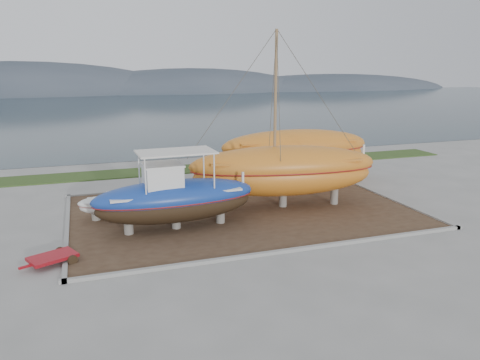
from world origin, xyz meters
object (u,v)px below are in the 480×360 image
object	(u,v)px
white_dinghy	(119,207)
orange_bare_hull	(295,156)
orange_sailboat	(285,122)
red_trailer	(53,260)
blue_caique	(175,190)

from	to	relation	value
white_dinghy	orange_bare_hull	xyz separation A→B (m)	(12.30, 4.79, 1.09)
orange_sailboat	red_trailer	world-z (taller)	orange_sailboat
white_dinghy	orange_sailboat	distance (m)	9.90
blue_caique	orange_sailboat	world-z (taller)	orange_sailboat
blue_caique	orange_bare_hull	distance (m)	12.17
blue_caique	orange_bare_hull	bearing A→B (deg)	34.15
white_dinghy	orange_sailboat	size ratio (longest dim) A/B	0.39
orange_sailboat	white_dinghy	bearing A→B (deg)	-175.52
blue_caique	red_trailer	xyz separation A→B (m)	(-5.56, -2.52, -1.78)
orange_bare_hull	orange_sailboat	bearing A→B (deg)	-116.56
orange_sailboat	red_trailer	size ratio (longest dim) A/B	3.95
white_dinghy	orange_bare_hull	size ratio (longest dim) A/B	0.40
red_trailer	orange_sailboat	bearing A→B (deg)	-5.77
white_dinghy	red_trailer	distance (m)	5.82
white_dinghy	orange_sailboat	world-z (taller)	orange_sailboat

